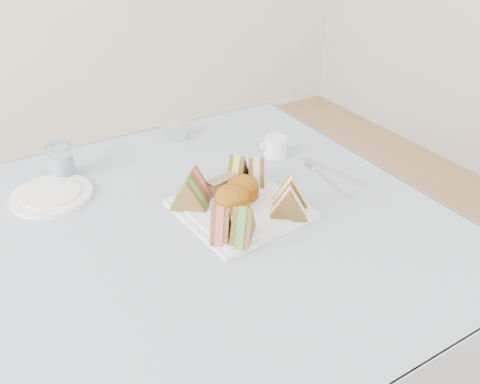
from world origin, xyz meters
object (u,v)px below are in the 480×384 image
serving_plate (240,208)px  creamer_jug (275,147)px  table (210,335)px  water_glass (61,161)px

serving_plate → creamer_jug: bearing=33.8°
table → water_glass: 0.59m
table → creamer_jug: creamer_jug is taller
table → creamer_jug: bearing=29.6°
water_glass → creamer_jug: size_ratio=1.45×
serving_plate → water_glass: (-0.31, 0.36, 0.04)m
table → creamer_jug: size_ratio=14.58×
serving_plate → water_glass: water_glass is taller
water_glass → creamer_jug: water_glass is taller
serving_plate → creamer_jug: 0.29m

